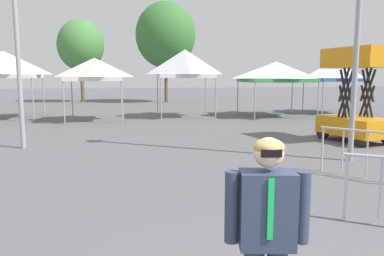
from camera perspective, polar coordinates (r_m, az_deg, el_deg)
The scene contains 11 objects.
canopy_tent_far_right at distance 21.81m, azimuth -26.82°, elevation 8.63°, with size 3.50×3.50×3.53m.
canopy_tent_right_of_center at distance 19.30m, azimuth -14.66°, elevation 8.63°, with size 2.81×2.81×3.13m.
canopy_tent_behind_right at distance 20.52m, azimuth -1.09°, elevation 9.76°, with size 3.07×3.07×3.66m.
canopy_tent_far_left at distance 21.37m, azimuth 12.68°, elevation 8.34°, with size 3.76×3.76×3.03m.
canopy_tent_center at distance 24.31m, azimuth 20.92°, elevation 8.19°, with size 2.99×2.99×3.23m.
scissor_lift at distance 13.91m, azimuth 23.65°, elevation 2.25°, with size 1.82×2.53×3.18m.
person_foreground at distance 3.05m, azimuth 11.28°, elevation -15.40°, with size 0.64×0.32×1.78m.
light_pole_opposite_side at distance 12.81m, azimuth -25.39°, elevation 16.37°, with size 0.36×0.36×7.46m.
tree_behind_tents_left at distance 32.54m, azimuth -4.05°, elevation 13.93°, with size 5.04×5.04×8.43m.
tree_behind_tents_right at distance 33.94m, azimuth -16.61°, elevation 11.97°, with size 3.91×3.91×6.99m.
crowd_barrier_by_lift at distance 8.95m, azimuth 25.19°, elevation -2.36°, with size 1.29×1.71×1.08m.
Camera 1 is at (-1.47, -2.01, 2.23)m, focal length 34.99 mm.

